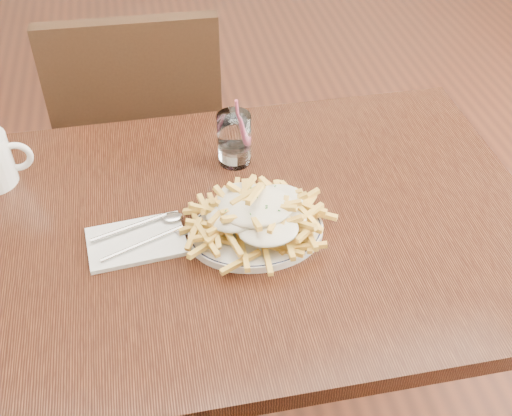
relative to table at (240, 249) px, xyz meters
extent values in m
cube|color=black|center=(0.00, 0.00, 0.06)|extent=(1.20, 0.80, 0.04)
cylinder|color=black|center=(-0.55, 0.35, -0.32)|extent=(0.05, 0.05, 0.71)
cylinder|color=black|center=(0.55, 0.35, -0.32)|extent=(0.05, 0.05, 0.71)
cube|color=black|center=(-0.17, 0.72, -0.22)|extent=(0.45, 0.45, 0.04)
cube|color=black|center=(-0.18, 0.52, 0.04)|extent=(0.44, 0.06, 0.48)
cylinder|color=black|center=(0.02, 0.90, -0.46)|extent=(0.04, 0.04, 0.43)
cylinder|color=black|center=(-0.35, 0.91, -0.46)|extent=(0.04, 0.04, 0.43)
cylinder|color=black|center=(0.01, 0.53, -0.46)|extent=(0.04, 0.04, 0.43)
cylinder|color=black|center=(-0.36, 0.54, -0.46)|extent=(0.04, 0.04, 0.43)
torus|color=black|center=(0.03, -0.04, 0.09)|extent=(0.30, 0.30, 0.01)
ellipsoid|color=#EFE7CE|center=(0.03, -0.04, 0.16)|extent=(0.23, 0.21, 0.03)
cube|color=silver|center=(-0.20, -0.02, 0.08)|extent=(0.19, 0.13, 0.01)
cylinder|color=white|center=(0.02, 0.20, 0.14)|extent=(0.07, 0.07, 0.12)
cylinder|color=white|center=(0.02, 0.20, 0.10)|extent=(0.07, 0.07, 0.04)
cylinder|color=#DE547D|center=(0.04, 0.20, 0.16)|extent=(0.02, 0.04, 0.15)
torus|color=white|center=(-0.43, 0.22, 0.14)|extent=(0.07, 0.02, 0.07)
camera|label=1|loc=(-0.15, -0.92, 0.94)|focal=45.00mm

